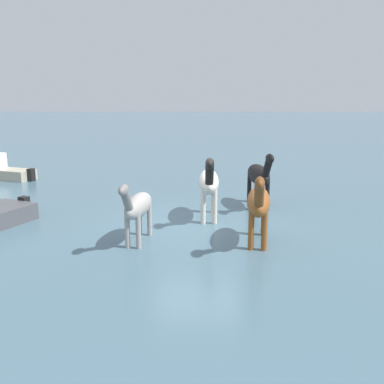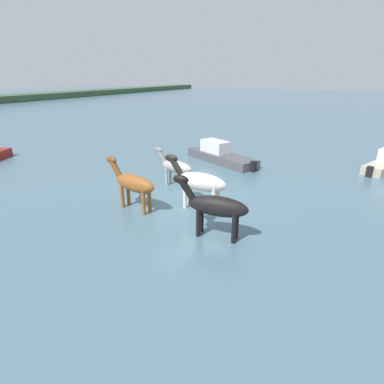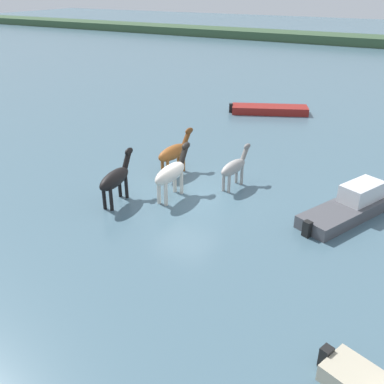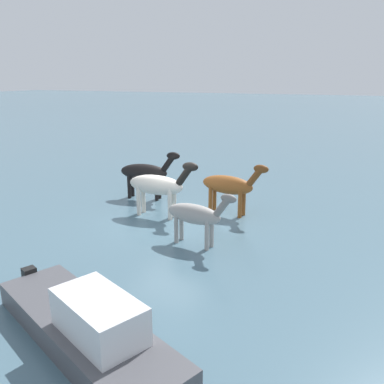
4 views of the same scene
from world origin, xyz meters
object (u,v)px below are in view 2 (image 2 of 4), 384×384
object	(u,v)px
boat_skiff_near	(384,165)
boat_dinghy_port	(220,156)
horse_mid_herd	(133,183)
horse_chestnut_trailing	(175,167)
horse_pinto_flank	(215,206)
horse_dun_straggler	(199,182)

from	to	relation	value
boat_skiff_near	boat_dinghy_port	size ratio (longest dim) A/B	0.75
horse_mid_herd	horse_chestnut_trailing	xyz separation A→B (m)	(3.05, -0.02, -0.12)
horse_pinto_flank	boat_dinghy_port	xyz separation A→B (m)	(8.62, 3.59, -0.77)
horse_pinto_flank	boat_skiff_near	distance (m)	12.43
horse_mid_herd	boat_skiff_near	distance (m)	13.90
horse_chestnut_trailing	boat_dinghy_port	bearing A→B (deg)	-82.55
horse_dun_straggler	horse_pinto_flank	xyz separation A→B (m)	(-1.73, -1.47, -0.05)
horse_mid_herd	horse_pinto_flank	xyz separation A→B (m)	(-0.53, -3.68, 0.01)
horse_chestnut_trailing	horse_pinto_flank	size ratio (longest dim) A/B	0.88
boat_skiff_near	boat_dinghy_port	world-z (taller)	boat_dinghy_port
horse_mid_herd	boat_skiff_near	bearing A→B (deg)	-120.88
horse_chestnut_trailing	horse_dun_straggler	bearing A→B (deg)	148.16
boat_skiff_near	horse_dun_straggler	bearing A→B (deg)	166.57
horse_pinto_flank	horse_dun_straggler	bearing A→B (deg)	-56.41
horse_mid_herd	boat_dinghy_port	distance (m)	8.13
horse_mid_herd	boat_skiff_near	world-z (taller)	horse_mid_herd
boat_dinghy_port	horse_pinto_flank	bearing A→B (deg)	136.75
horse_chestnut_trailing	boat_dinghy_port	world-z (taller)	horse_chestnut_trailing
horse_mid_herd	boat_dinghy_port	bearing A→B (deg)	-82.68
horse_dun_straggler	boat_dinghy_port	xyz separation A→B (m)	(6.89, 2.12, -0.81)
horse_chestnut_trailing	horse_dun_straggler	xyz separation A→B (m)	(-1.85, -2.19, 0.18)
boat_skiff_near	horse_chestnut_trailing	bearing A→B (deg)	152.38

